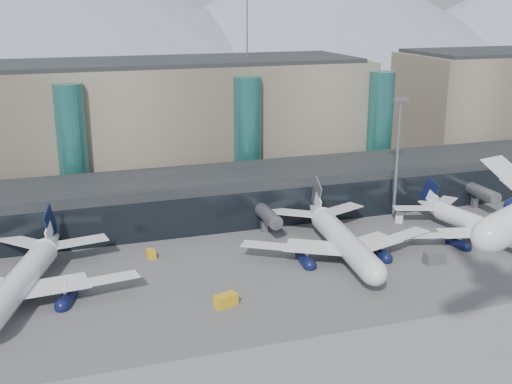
% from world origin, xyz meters
% --- Properties ---
extents(ground, '(900.00, 900.00, 0.00)m').
position_xyz_m(ground, '(0.00, 0.00, 0.00)').
color(ground, '#515154').
rests_on(ground, ground).
extents(concourse, '(170.00, 27.00, 10.00)m').
position_xyz_m(concourse, '(-0.02, 57.73, 4.97)').
color(concourse, black).
rests_on(concourse, ground).
extents(terminal_main, '(130.00, 30.00, 31.00)m').
position_xyz_m(terminal_main, '(-25.00, 90.00, 15.44)').
color(terminal_main, gray).
rests_on(terminal_main, ground).
extents(teal_towers, '(116.40, 19.40, 46.00)m').
position_xyz_m(teal_towers, '(-14.99, 74.01, 14.01)').
color(teal_towers, '#246562').
rests_on(teal_towers, ground).
extents(lightmast_mid, '(3.00, 1.20, 25.60)m').
position_xyz_m(lightmast_mid, '(30.00, 48.00, 14.42)').
color(lightmast_mid, slate).
rests_on(lightmast_mid, ground).
extents(jet_parked_left, '(35.76, 37.68, 12.10)m').
position_xyz_m(jet_parked_left, '(-44.86, 32.45, 4.58)').
color(jet_parked_left, silver).
rests_on(jet_parked_left, ground).
extents(jet_parked_mid, '(38.20, 37.88, 12.36)m').
position_xyz_m(jet_parked_mid, '(9.32, 32.55, 4.68)').
color(jet_parked_mid, silver).
rests_on(jet_parked_mid, ground).
extents(jet_parked_right, '(32.02, 32.59, 10.50)m').
position_xyz_m(jet_parked_right, '(37.81, 32.30, 3.97)').
color(jet_parked_right, silver).
rests_on(jet_parked_right, ground).
extents(veh_b, '(1.59, 2.46, 1.37)m').
position_xyz_m(veh_b, '(-23.93, 40.87, 0.69)').
color(veh_b, gold).
rests_on(veh_b, ground).
extents(veh_c, '(3.76, 2.01, 2.08)m').
position_xyz_m(veh_c, '(23.61, 22.46, 1.04)').
color(veh_c, '#4A4B4F').
rests_on(veh_c, ground).
extents(veh_d, '(2.91, 3.22, 1.64)m').
position_xyz_m(veh_d, '(29.29, 44.23, 0.82)').
color(veh_d, silver).
rests_on(veh_d, ground).
extents(veh_g, '(1.92, 2.44, 1.25)m').
position_xyz_m(veh_g, '(24.67, 34.05, 0.62)').
color(veh_g, silver).
rests_on(veh_g, ground).
extents(veh_h, '(3.91, 2.90, 1.93)m').
position_xyz_m(veh_h, '(-16.16, 18.00, 0.96)').
color(veh_h, gold).
rests_on(veh_h, ground).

